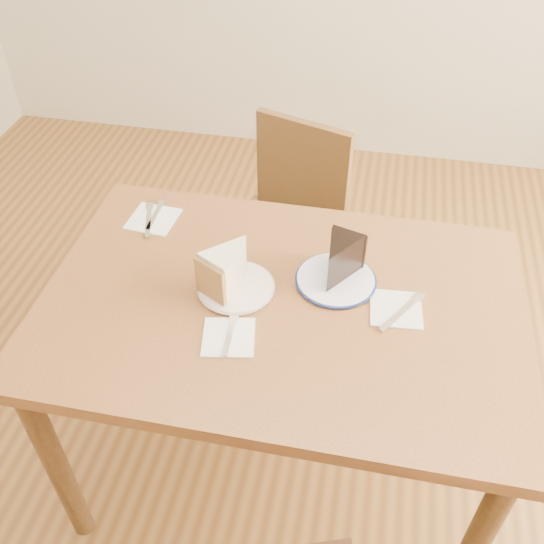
{
  "coord_description": "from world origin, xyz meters",
  "views": [
    {
      "loc": [
        0.19,
        -1.05,
        1.82
      ],
      "look_at": [
        -0.03,
        0.04,
        0.8
      ],
      "focal_mm": 40.0,
      "sensor_mm": 36.0,
      "label": 1
    }
  ],
  "objects_px": {
    "carrot_cake": "(230,268)",
    "plate_navy": "(336,280)",
    "chair_far": "(284,232)",
    "chocolate_cake": "(338,263)",
    "table": "(281,327)",
    "plate_cream": "(236,287)"
  },
  "relations": [
    {
      "from": "chair_far",
      "to": "carrot_cake",
      "type": "bearing_deg",
      "value": 105.43
    },
    {
      "from": "table",
      "to": "carrot_cake",
      "type": "bearing_deg",
      "value": 169.81
    },
    {
      "from": "table",
      "to": "plate_navy",
      "type": "distance_m",
      "value": 0.19
    },
    {
      "from": "carrot_cake",
      "to": "plate_navy",
      "type": "bearing_deg",
      "value": 43.51
    },
    {
      "from": "plate_cream",
      "to": "chocolate_cake",
      "type": "bearing_deg",
      "value": 18.4
    },
    {
      "from": "plate_cream",
      "to": "plate_navy",
      "type": "distance_m",
      "value": 0.26
    },
    {
      "from": "plate_cream",
      "to": "chair_far",
      "type": "bearing_deg",
      "value": 88.48
    },
    {
      "from": "plate_navy",
      "to": "chocolate_cake",
      "type": "xyz_separation_m",
      "value": [
        0.0,
        0.0,
        0.05
      ]
    },
    {
      "from": "plate_navy",
      "to": "table",
      "type": "bearing_deg",
      "value": -142.88
    },
    {
      "from": "chair_far",
      "to": "chocolate_cake",
      "type": "distance_m",
      "value": 0.66
    },
    {
      "from": "plate_cream",
      "to": "chocolate_cake",
      "type": "relative_size",
      "value": 1.46
    },
    {
      "from": "chair_far",
      "to": "plate_cream",
      "type": "bearing_deg",
      "value": 107.04
    },
    {
      "from": "plate_navy",
      "to": "carrot_cake",
      "type": "height_order",
      "value": "carrot_cake"
    },
    {
      "from": "plate_cream",
      "to": "plate_navy",
      "type": "height_order",
      "value": "same"
    },
    {
      "from": "chair_far",
      "to": "carrot_cake",
      "type": "xyz_separation_m",
      "value": [
        -0.03,
        -0.59,
        0.35
      ]
    },
    {
      "from": "chair_far",
      "to": "chocolate_cake",
      "type": "height_order",
      "value": "chocolate_cake"
    },
    {
      "from": "plate_cream",
      "to": "carrot_cake",
      "type": "relative_size",
      "value": 1.48
    },
    {
      "from": "plate_cream",
      "to": "carrot_cake",
      "type": "xyz_separation_m",
      "value": [
        -0.02,
        0.01,
        0.06
      ]
    },
    {
      "from": "plate_cream",
      "to": "chocolate_cake",
      "type": "height_order",
      "value": "chocolate_cake"
    },
    {
      "from": "table",
      "to": "chair_far",
      "type": "distance_m",
      "value": 0.65
    },
    {
      "from": "carrot_cake",
      "to": "chocolate_cake",
      "type": "xyz_separation_m",
      "value": [
        0.26,
        0.07,
        -0.0
      ]
    },
    {
      "from": "chair_far",
      "to": "chocolate_cake",
      "type": "bearing_deg",
      "value": 132.58
    }
  ]
}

